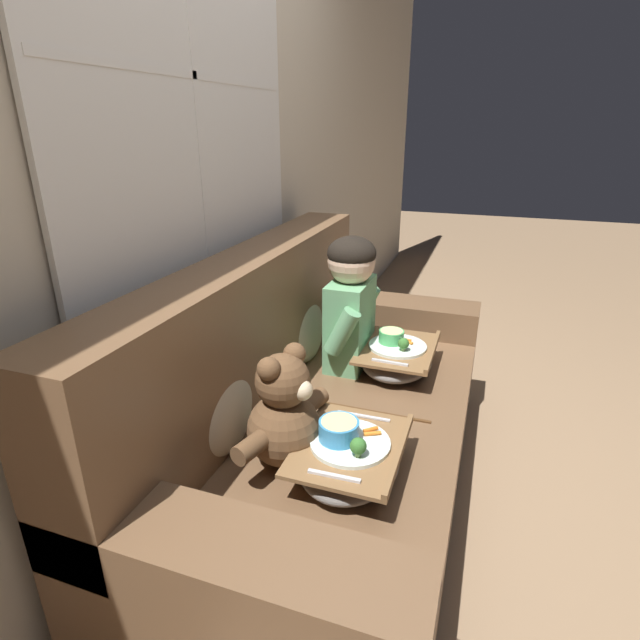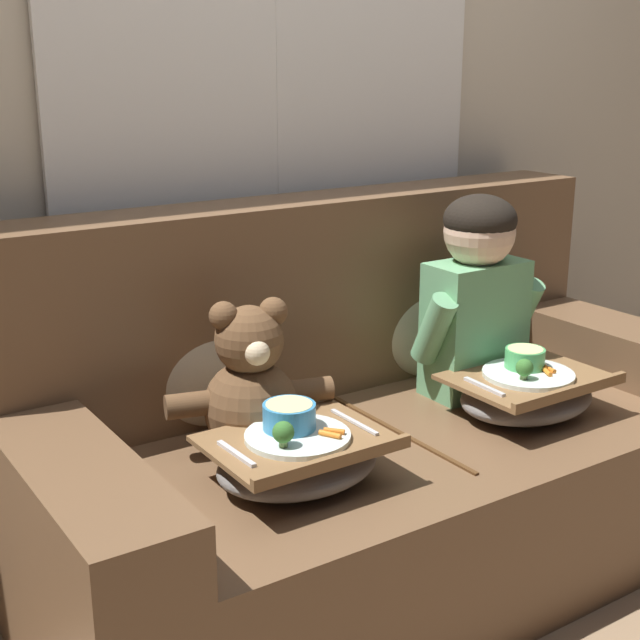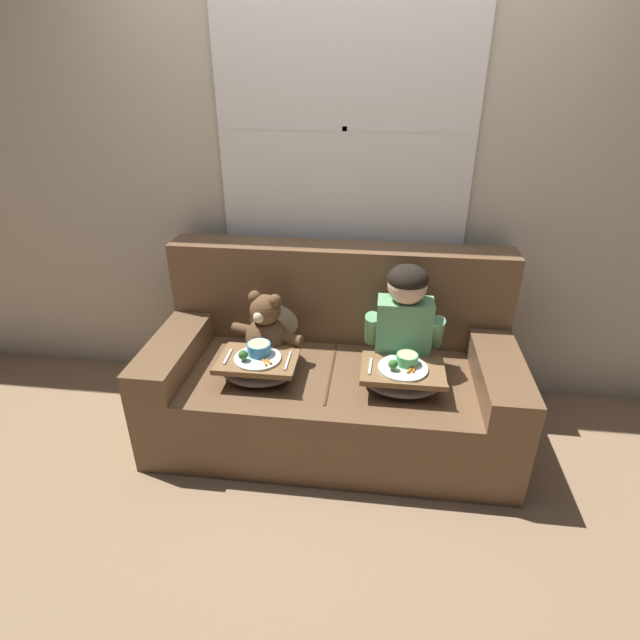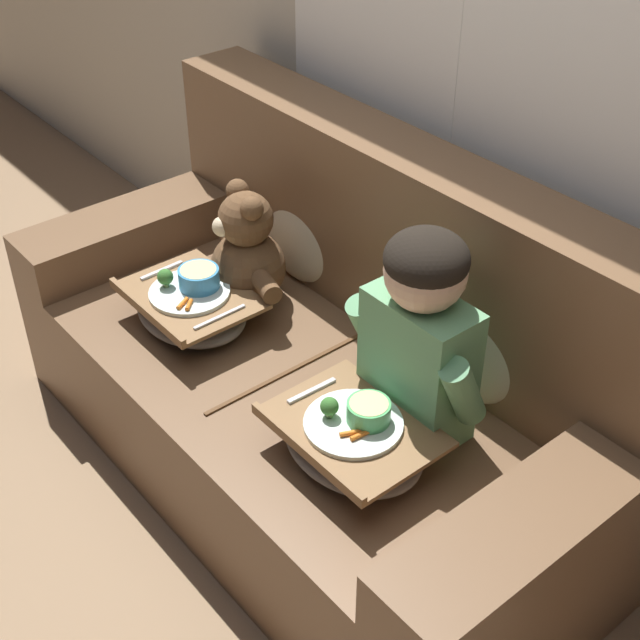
% 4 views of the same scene
% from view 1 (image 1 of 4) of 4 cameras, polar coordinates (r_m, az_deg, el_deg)
% --- Properties ---
extents(ground_plane, '(14.00, 14.00, 0.00)m').
position_cam_1_polar(ground_plane, '(2.12, 1.82, -19.40)').
color(ground_plane, '#8E7051').
extents(wall_back_with_window, '(8.00, 0.08, 2.60)m').
position_cam_1_polar(wall_back_with_window, '(1.83, -14.94, 18.55)').
color(wall_back_with_window, beige).
rests_on(wall_back_with_window, ground_plane).
extents(couch, '(1.87, 0.91, 0.96)m').
position_cam_1_polar(couch, '(1.94, -0.30, -11.47)').
color(couch, brown).
rests_on(couch, ground_plane).
extents(throw_pillow_behind_child, '(0.36, 0.18, 0.38)m').
position_cam_1_polar(throw_pillow_behind_child, '(2.18, -1.93, -0.03)').
color(throw_pillow_behind_child, '#C1B293').
rests_on(throw_pillow_behind_child, couch).
extents(throw_pillow_behind_teddy, '(0.34, 0.17, 0.36)m').
position_cam_1_polar(throw_pillow_behind_teddy, '(1.60, -11.25, -8.95)').
color(throw_pillow_behind_teddy, '#C1B293').
rests_on(throw_pillow_behind_teddy, couch).
extents(child_figure, '(0.39, 0.20, 0.56)m').
position_cam_1_polar(child_figure, '(2.07, 3.55, 2.68)').
color(child_figure, '#66A370').
rests_on(child_figure, couch).
extents(teddy_bear, '(0.40, 0.29, 0.38)m').
position_cam_1_polar(teddy_bear, '(1.52, -4.01, -10.94)').
color(teddy_bear, brown).
rests_on(teddy_bear, couch).
extents(lap_tray_child, '(0.40, 0.30, 0.17)m').
position_cam_1_polar(lap_tray_child, '(2.12, 8.78, -4.19)').
color(lap_tray_child, slate).
rests_on(lap_tray_child, child_figure).
extents(lap_tray_teddy, '(0.39, 0.30, 0.18)m').
position_cam_1_polar(lap_tray_teddy, '(1.52, 3.38, -15.31)').
color(lap_tray_teddy, slate).
rests_on(lap_tray_teddy, teddy_bear).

